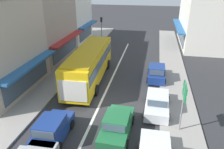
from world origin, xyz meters
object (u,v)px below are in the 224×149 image
(city_bus, at_px, (90,62))
(hatchback_adjacent_lane_lead, at_px, (52,129))
(parked_sedan_kerb_second, at_px, (157,103))
(parked_hatchback_kerb_third, at_px, (157,73))
(directional_road_sign, at_px, (184,96))
(sedan_behind_bus_near, at_px, (117,125))
(traffic_light_downstreet, at_px, (102,26))
(pedestrian_with_handbag_near, at_px, (78,53))

(city_bus, xyz_separation_m, hatchback_adjacent_lane_lead, (0.17, -8.96, -1.17))
(parked_sedan_kerb_second, relative_size, parked_hatchback_kerb_third, 1.14)
(parked_hatchback_kerb_third, bearing_deg, hatchback_adjacent_lane_lead, -121.49)
(hatchback_adjacent_lane_lead, height_order, directional_road_sign, directional_road_sign)
(sedan_behind_bus_near, height_order, directional_road_sign, directional_road_sign)
(traffic_light_downstreet, relative_size, pedestrian_with_handbag_near, 2.58)
(parked_sedan_kerb_second, height_order, directional_road_sign, directional_road_sign)
(hatchback_adjacent_lane_lead, bearing_deg, sedan_behind_bus_near, 17.99)
(hatchback_adjacent_lane_lead, distance_m, parked_hatchback_kerb_third, 12.17)
(city_bus, relative_size, directional_road_sign, 3.04)
(parked_sedan_kerb_second, bearing_deg, directional_road_sign, -56.64)
(sedan_behind_bus_near, bearing_deg, directional_road_sign, 14.79)
(directional_road_sign, distance_m, pedestrian_with_handbag_near, 16.17)
(sedan_behind_bus_near, xyz_separation_m, parked_hatchback_kerb_third, (2.44, 9.11, 0.05))
(parked_hatchback_kerb_third, bearing_deg, sedan_behind_bus_near, -104.99)
(traffic_light_downstreet, bearing_deg, parked_hatchback_kerb_third, -52.74)
(hatchback_adjacent_lane_lead, height_order, traffic_light_downstreet, traffic_light_downstreet)
(hatchback_adjacent_lane_lead, relative_size, pedestrian_with_handbag_near, 2.29)
(traffic_light_downstreet, height_order, directional_road_sign, traffic_light_downstreet)
(parked_sedan_kerb_second, bearing_deg, traffic_light_downstreet, 116.85)
(parked_sedan_kerb_second, height_order, traffic_light_downstreet, traffic_light_downstreet)
(sedan_behind_bus_near, xyz_separation_m, traffic_light_downstreet, (-5.89, 20.06, 2.19))
(city_bus, bearing_deg, pedestrian_with_handbag_near, 121.33)
(sedan_behind_bus_near, relative_size, directional_road_sign, 1.18)
(parked_hatchback_kerb_third, bearing_deg, traffic_light_downstreet, 127.26)
(traffic_light_downstreet, height_order, pedestrian_with_handbag_near, traffic_light_downstreet)
(sedan_behind_bus_near, bearing_deg, city_bus, 117.98)
(hatchback_adjacent_lane_lead, bearing_deg, city_bus, 91.07)
(parked_sedan_kerb_second, height_order, pedestrian_with_handbag_near, pedestrian_with_handbag_near)
(parked_sedan_kerb_second, height_order, parked_hatchback_kerb_third, parked_hatchback_kerb_third)
(traffic_light_downstreet, distance_m, directional_road_sign, 21.44)
(pedestrian_with_handbag_near, bearing_deg, hatchback_adjacent_lane_lead, -77.11)
(sedan_behind_bus_near, distance_m, parked_hatchback_kerb_third, 9.43)
(city_bus, distance_m, parked_sedan_kerb_second, 8.03)
(city_bus, distance_m, hatchback_adjacent_lane_lead, 9.04)
(traffic_light_downstreet, relative_size, directional_road_sign, 1.17)
(parked_sedan_kerb_second, xyz_separation_m, traffic_light_downstreet, (-8.45, 16.70, 2.19))
(hatchback_adjacent_lane_lead, relative_size, parked_sedan_kerb_second, 0.88)
(traffic_light_downstreet, bearing_deg, sedan_behind_bus_near, -73.63)
(parked_hatchback_kerb_third, xyz_separation_m, traffic_light_downstreet, (-8.33, 10.95, 2.15))
(parked_sedan_kerb_second, distance_m, pedestrian_with_handbag_near, 13.41)
(hatchback_adjacent_lane_lead, xyz_separation_m, traffic_light_downstreet, (-1.97, 21.33, 2.15))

